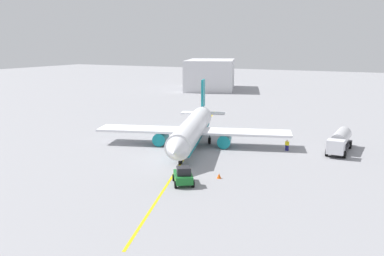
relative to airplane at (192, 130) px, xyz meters
name	(u,v)px	position (x,y,z in m)	size (l,w,h in m)	color
ground_plane	(192,146)	(0.49, 0.15, -2.62)	(400.00, 400.00, 0.00)	#939399
airplane	(192,130)	(0.00, 0.00, 0.00)	(31.59, 31.35, 9.59)	white
fuel_tanker	(340,141)	(-6.54, 21.89, -0.89)	(10.27, 2.95, 3.15)	#2D2D33
pushback_tug	(183,176)	(17.56, 7.51, -1.61)	(4.10, 3.80, 2.20)	#196B28
refueling_worker	(287,145)	(-3.56, 14.56, -1.80)	(0.53, 0.62, 1.71)	navy
safety_cone_nose	(219,176)	(13.65, 10.44, -2.30)	(0.57, 0.57, 0.63)	#F2590F
distant_hangar	(210,74)	(-79.31, -32.22, 2.64)	(30.52, 24.19, 10.52)	silver
taxi_line_marking	(192,146)	(0.49, 0.15, -2.61)	(70.69, 0.30, 0.01)	yellow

